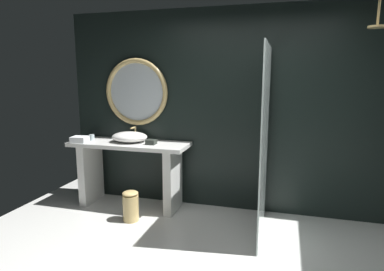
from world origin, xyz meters
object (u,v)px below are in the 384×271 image
object	(u,v)px
folded_hand_towel	(80,139)
tissue_box	(151,142)
waste_bin	(131,206)
tumbler_cup	(92,137)
round_wall_mirror	(136,92)
rain_shower_head	(377,24)
vessel_sink	(130,137)

from	to	relation	value
folded_hand_towel	tissue_box	bearing A→B (deg)	8.10
waste_bin	folded_hand_towel	bearing A→B (deg)	162.85
tumbler_cup	waste_bin	bearing A→B (deg)	-28.98
round_wall_mirror	folded_hand_towel	world-z (taller)	round_wall_mirror
tissue_box	folded_hand_towel	size ratio (longest dim) A/B	0.60
rain_shower_head	round_wall_mirror	bearing A→B (deg)	172.75
vessel_sink	waste_bin	distance (m)	0.92
round_wall_mirror	vessel_sink	bearing A→B (deg)	-91.56
waste_bin	folded_hand_towel	world-z (taller)	folded_hand_towel
vessel_sink	tumbler_cup	world-z (taller)	vessel_sink
tumbler_cup	folded_hand_towel	bearing A→B (deg)	-116.60
tissue_box	rain_shower_head	size ratio (longest dim) A/B	0.43
round_wall_mirror	folded_hand_towel	size ratio (longest dim) A/B	4.56
round_wall_mirror	waste_bin	distance (m)	1.53
tissue_box	round_wall_mirror	size ratio (longest dim) A/B	0.13
round_wall_mirror	rain_shower_head	world-z (taller)	rain_shower_head
waste_bin	vessel_sink	bearing A→B (deg)	115.06
tumbler_cup	round_wall_mirror	xyz separation A→B (m)	(0.55, 0.28, 0.61)
rain_shower_head	vessel_sink	bearing A→B (deg)	177.49
tissue_box	folded_hand_towel	xyz separation A→B (m)	(-0.96, -0.14, 0.01)
tumbler_cup	waste_bin	distance (m)	1.14
vessel_sink	waste_bin	world-z (taller)	vessel_sink
rain_shower_head	folded_hand_towel	world-z (taller)	rain_shower_head
tissue_box	waste_bin	size ratio (longest dim) A/B	0.32
vessel_sink	rain_shower_head	world-z (taller)	rain_shower_head
tumbler_cup	round_wall_mirror	bearing A→B (deg)	26.56
vessel_sink	rain_shower_head	bearing A→B (deg)	-2.51
vessel_sink	tissue_box	xyz separation A→B (m)	(0.34, -0.07, -0.04)
tissue_box	folded_hand_towel	bearing A→B (deg)	-171.90
tumbler_cup	tissue_box	distance (m)	0.88
waste_bin	tumbler_cup	bearing A→B (deg)	151.02
tumbler_cup	waste_bin	xyz separation A→B (m)	(0.76, -0.42, -0.73)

